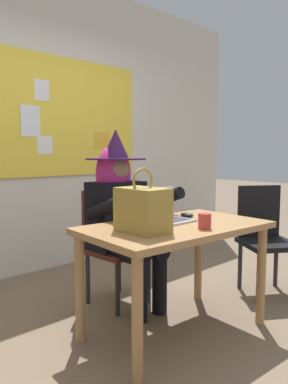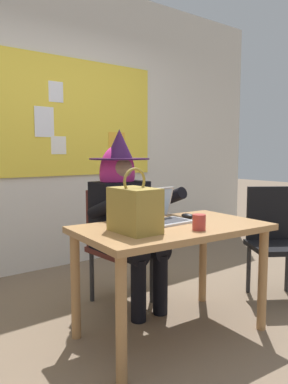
% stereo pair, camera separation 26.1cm
% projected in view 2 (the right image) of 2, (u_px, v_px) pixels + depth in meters
% --- Properties ---
extents(ground_plane, '(24.00, 24.00, 0.00)m').
position_uv_depth(ground_plane, '(174.00, 334.00, 2.43)').
color(ground_plane, '#75604C').
extents(wall_back_bulletin, '(5.90, 2.03, 2.95)m').
position_uv_depth(wall_back_bulletin, '(51.00, 123.00, 3.74)').
color(wall_back_bulletin, silver).
rests_on(wall_back_bulletin, ground).
extents(desk_main, '(1.25, 0.79, 0.73)m').
position_uv_depth(desk_main, '(172.00, 241.00, 2.38)').
color(desk_main, '#A37547').
rests_on(desk_main, ground).
extents(chair_at_desk, '(0.45, 0.45, 0.89)m').
position_uv_depth(chair_at_desk, '(115.00, 239.00, 2.97)').
color(chair_at_desk, '#4C1E19').
rests_on(chair_at_desk, ground).
extents(person_costumed, '(0.59, 0.69, 1.37)m').
position_uv_depth(person_costumed, '(124.00, 206.00, 2.85)').
color(person_costumed, black).
rests_on(person_costumed, ground).
extents(laptop, '(0.32, 0.29, 0.22)m').
position_uv_depth(laptop, '(162.00, 214.00, 2.49)').
color(laptop, '#B7B7BC').
rests_on(laptop, desk_main).
extents(computer_mouse, '(0.07, 0.11, 0.03)m').
position_uv_depth(computer_mouse, '(188.00, 216.00, 2.62)').
color(computer_mouse, black).
rests_on(computer_mouse, desk_main).
extents(handbag, '(0.20, 0.30, 0.38)m').
position_uv_depth(handbag, '(134.00, 209.00, 2.15)').
color(handbag, olive).
rests_on(handbag, desk_main).
extents(coffee_mug, '(0.08, 0.08, 0.09)m').
position_uv_depth(coffee_mug, '(199.00, 222.00, 2.22)').
color(coffee_mug, '#B23833').
rests_on(coffee_mug, desk_main).
extents(chair_extra_corner, '(0.58, 0.58, 0.90)m').
position_uv_depth(chair_extra_corner, '(274.00, 236.00, 3.04)').
color(chair_extra_corner, black).
rests_on(chair_extra_corner, ground).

